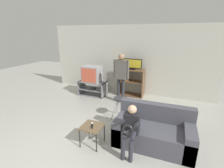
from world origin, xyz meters
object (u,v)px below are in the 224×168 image
(tv_stand, at_px, (93,88))
(television_main, at_px, (92,74))
(television_flat, at_px, (132,64))
(person_seated_child, at_px, (131,127))
(snack_table, at_px, (92,128))
(couch, at_px, (153,132))
(remote_control_white, at_px, (92,124))
(person_standing_adult, at_px, (121,74))
(remote_control_black, at_px, (92,126))
(media_shelf, at_px, (131,82))
(folding_stool, at_px, (120,101))

(tv_stand, bearing_deg, television_main, -118.78)
(television_flat, distance_m, person_seated_child, 3.26)
(snack_table, height_order, couch, couch)
(remote_control_white, relative_size, person_standing_adult, 0.09)
(television_main, height_order, remote_control_black, television_main)
(media_shelf, relative_size, folding_stool, 1.66)
(television_main, height_order, snack_table, television_main)
(television_flat, bearing_deg, folding_stool, -84.78)
(tv_stand, height_order, media_shelf, media_shelf)
(remote_control_black, bearing_deg, couch, -0.18)
(media_shelf, xyz_separation_m, remote_control_black, (0.01, -3.14, -0.07))
(tv_stand, xyz_separation_m, person_seated_child, (2.20, -2.60, 0.33))
(tv_stand, distance_m, folding_stool, 2.08)
(tv_stand, relative_size, television_main, 1.53)
(person_standing_adult, bearing_deg, television_flat, 77.99)
(media_shelf, height_order, person_seated_child, media_shelf)
(snack_table, bearing_deg, media_shelf, 90.02)
(snack_table, bearing_deg, television_main, 117.89)
(television_flat, bearing_deg, couch, -65.78)
(snack_table, relative_size, person_seated_child, 0.44)
(television_main, xyz_separation_m, remote_control_white, (1.37, -2.57, -0.38))
(media_shelf, relative_size, person_standing_adult, 0.61)
(snack_table, relative_size, person_standing_adult, 0.26)
(media_shelf, bearing_deg, television_main, -160.15)
(television_main, distance_m, folding_stool, 2.08)
(remote_control_black, bearing_deg, remote_control_white, 92.15)
(television_flat, height_order, couch, television_flat)
(couch, xyz_separation_m, person_seated_child, (-0.39, -0.47, 0.31))
(remote_control_black, bearing_deg, person_standing_adult, 69.97)
(folding_stool, bearing_deg, television_flat, 95.22)
(tv_stand, xyz_separation_m, person_standing_adult, (1.23, -0.28, 0.75))
(remote_control_black, distance_m, couch, 1.31)
(tv_stand, height_order, person_seated_child, person_seated_child)
(person_standing_adult, bearing_deg, tv_stand, 167.13)
(media_shelf, height_order, remote_control_white, media_shelf)
(television_main, relative_size, person_standing_adult, 0.40)
(television_flat, bearing_deg, remote_control_black, -90.10)
(person_standing_adult, distance_m, person_seated_child, 2.55)
(folding_stool, distance_m, couch, 1.31)
(remote_control_black, bearing_deg, snack_table, 97.19)
(remote_control_white, xyz_separation_m, person_standing_adult, (-0.13, 2.30, 0.57))
(remote_control_white, bearing_deg, snack_table, -90.84)
(person_standing_adult, bearing_deg, couch, -53.75)
(media_shelf, height_order, snack_table, media_shelf)
(remote_control_white, relative_size, person_seated_child, 0.14)
(media_shelf, relative_size, person_seated_child, 1.01)
(remote_control_white, xyz_separation_m, person_seated_child, (0.84, -0.02, 0.15))
(snack_table, bearing_deg, tv_stand, 117.74)
(snack_table, bearing_deg, person_standing_adult, 93.64)
(media_shelf, distance_m, person_seated_child, 3.20)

